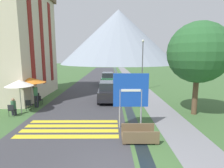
% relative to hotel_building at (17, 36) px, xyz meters
% --- Properties ---
extents(ground_plane, '(160.00, 160.00, 0.00)m').
position_rel_hotel_building_xyz_m(ground_plane, '(9.39, 8.00, -6.01)').
color(ground_plane, '#3D6033').
extents(road, '(6.40, 60.00, 0.01)m').
position_rel_hotel_building_xyz_m(road, '(6.89, 18.00, -6.01)').
color(road, '#38383D').
rests_on(road, ground_plane).
extents(footpath, '(2.20, 60.00, 0.01)m').
position_rel_hotel_building_xyz_m(footpath, '(12.99, 18.00, -6.01)').
color(footpath, slate).
rests_on(footpath, ground_plane).
extents(drainage_channel, '(0.60, 60.00, 0.00)m').
position_rel_hotel_building_xyz_m(drainage_channel, '(10.59, 18.00, -6.01)').
color(drainage_channel, black).
rests_on(drainage_channel, ground_plane).
extents(crosswalk_marking, '(5.44, 2.54, 0.01)m').
position_rel_hotel_building_xyz_m(crosswalk_marking, '(6.89, -8.07, -6.01)').
color(crosswalk_marking, yellow).
rests_on(crosswalk_marking, ground_plane).
extents(mountain_distant, '(62.25, 62.25, 28.92)m').
position_rel_hotel_building_xyz_m(mountain_distant, '(13.21, 80.38, 8.45)').
color(mountain_distant, gray).
rests_on(mountain_distant, ground_plane).
extents(hotel_building, '(5.40, 9.11, 11.14)m').
position_rel_hotel_building_xyz_m(hotel_building, '(0.00, 0.00, 0.00)').
color(hotel_building, beige).
rests_on(hotel_building, ground_plane).
extents(road_sign, '(1.98, 0.11, 3.15)m').
position_rel_hotel_building_xyz_m(road_sign, '(10.32, -7.96, -4.01)').
color(road_sign, gray).
rests_on(road_sign, ground_plane).
extents(footbridge, '(1.70, 1.10, 0.65)m').
position_rel_hotel_building_xyz_m(footbridge, '(10.59, -9.49, -5.79)').
color(footbridge, brown).
rests_on(footbridge, ground_plane).
extents(parked_car_near, '(1.95, 4.01, 1.82)m').
position_rel_hotel_building_xyz_m(parked_car_near, '(8.99, -1.83, -5.10)').
color(parked_car_near, black).
rests_on(parked_car_near, ground_plane).
extents(parked_car_far, '(1.86, 4.32, 1.82)m').
position_rel_hotel_building_xyz_m(parked_car_far, '(8.73, 7.44, -5.10)').
color(parked_car_far, '#28663D').
rests_on(parked_car_far, ground_plane).
extents(cafe_chair_near_left, '(0.40, 0.40, 0.85)m').
position_rel_hotel_building_xyz_m(cafe_chair_near_left, '(2.99, -4.75, -5.50)').
color(cafe_chair_near_left, '#232328').
rests_on(cafe_chair_near_left, ground_plane).
extents(cafe_chair_nearest, '(0.40, 0.40, 0.85)m').
position_rel_hotel_building_xyz_m(cafe_chair_nearest, '(2.44, -6.05, -5.50)').
color(cafe_chair_nearest, '#232328').
rests_on(cafe_chair_nearest, ground_plane).
extents(cafe_chair_middle, '(0.40, 0.40, 0.85)m').
position_rel_hotel_building_xyz_m(cafe_chair_middle, '(3.19, -3.32, -5.50)').
color(cafe_chair_middle, '#232328').
rests_on(cafe_chair_middle, ground_plane).
extents(cafe_chair_far_right, '(0.40, 0.40, 0.85)m').
position_rel_hotel_building_xyz_m(cafe_chair_far_right, '(2.42, -2.02, -5.50)').
color(cafe_chair_far_right, '#232328').
rests_on(cafe_chair_far_right, ground_plane).
extents(cafe_chair_far_left, '(0.40, 0.40, 0.85)m').
position_rel_hotel_building_xyz_m(cafe_chair_far_left, '(2.56, -2.11, -5.50)').
color(cafe_chair_far_left, '#232328').
rests_on(cafe_chair_far_left, ground_plane).
extents(cafe_umbrella_front_white, '(1.90, 1.90, 2.45)m').
position_rel_hotel_building_xyz_m(cafe_umbrella_front_white, '(2.73, -5.37, -3.79)').
color(cafe_umbrella_front_white, '#B7B2A8').
rests_on(cafe_umbrella_front_white, ground_plane).
extents(cafe_umbrella_middle_orange, '(2.49, 2.49, 2.37)m').
position_rel_hotel_building_xyz_m(cafe_umbrella_middle_orange, '(2.57, -3.38, -3.85)').
color(cafe_umbrella_middle_orange, '#B7B2A8').
rests_on(cafe_umbrella_middle_orange, ground_plane).
extents(person_seated_near, '(0.32, 0.32, 1.23)m').
position_rel_hotel_building_xyz_m(person_seated_near, '(2.42, -5.78, -5.33)').
color(person_seated_near, '#282833').
rests_on(person_seated_near, ground_plane).
extents(person_standing_terrace, '(0.32, 0.32, 1.87)m').
position_rel_hotel_building_xyz_m(person_standing_terrace, '(3.17, -3.85, -4.92)').
color(person_standing_terrace, '#282833').
rests_on(person_standing_terrace, ground_plane).
extents(streetlamp, '(0.28, 0.28, 6.03)m').
position_rel_hotel_building_xyz_m(streetlamp, '(13.00, 3.57, -2.50)').
color(streetlamp, '#515156').
rests_on(streetlamp, ground_plane).
extents(tree_by_path, '(4.14, 4.14, 6.41)m').
position_rel_hotel_building_xyz_m(tree_by_path, '(15.14, -5.58, -1.69)').
color(tree_by_path, brown).
rests_on(tree_by_path, ground_plane).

